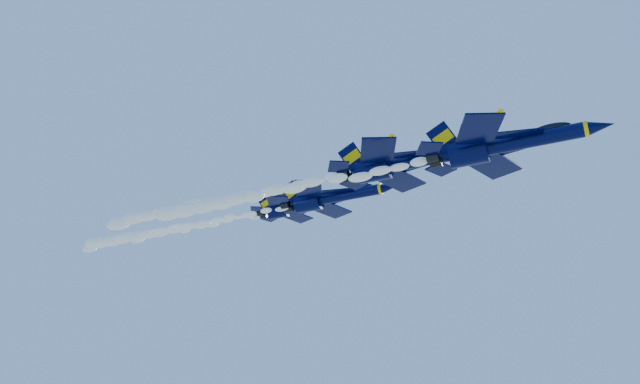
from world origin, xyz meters
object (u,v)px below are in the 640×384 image
at_px(jet_lead, 504,144).
at_px(jet_third, 331,197).
at_px(jet_fourth, 296,207).
at_px(jet_second, 404,163).

bearing_deg(jet_lead, jet_third, 152.50).
relative_size(jet_third, jet_fourth, 1.18).
xyz_separation_m(jet_lead, jet_fourth, (-34.75, 19.54, 6.57)).
distance_m(jet_third, jet_fourth, 10.73).
bearing_deg(jet_lead, jet_second, 161.16).
bearing_deg(jet_third, jet_second, -34.40).
bearing_deg(jet_fourth, jet_second, -34.46).
relative_size(jet_lead, jet_fourth, 1.29).
xyz_separation_m(jet_lead, jet_third, (-26.12, 13.60, 4.22)).
xyz_separation_m(jet_second, jet_fourth, (-22.27, 15.28, 4.13)).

